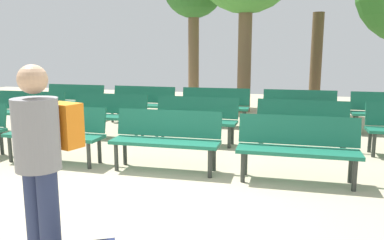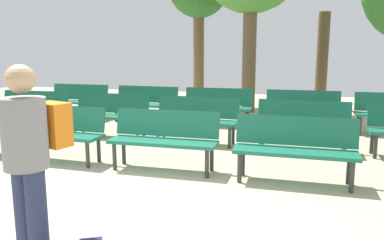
# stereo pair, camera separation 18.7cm
# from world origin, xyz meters

# --- Properties ---
(ground_plane) EXTENTS (24.00, 24.00, 0.00)m
(ground_plane) POSITION_xyz_m (0.00, 0.00, 0.00)
(ground_plane) COLOR #BCAD8E
(bench_r0_c1) EXTENTS (1.60, 0.48, 0.87)m
(bench_r0_c1) POSITION_xyz_m (-1.90, 1.54, 0.50)
(bench_r0_c1) COLOR #19664C
(bench_r0_c1) RESTS_ON ground_plane
(bench_r0_c2) EXTENTS (1.62, 0.54, 0.87)m
(bench_r0_c2) POSITION_xyz_m (-0.07, 1.60, 0.50)
(bench_r0_c2) COLOR #19664C
(bench_r0_c2) RESTS_ON ground_plane
(bench_r0_c3) EXTENTS (1.61, 0.53, 0.87)m
(bench_r0_c3) POSITION_xyz_m (1.79, 1.59, 0.50)
(bench_r0_c3) COLOR #19664C
(bench_r0_c3) RESTS_ON ground_plane
(bench_r1_c0) EXTENTS (1.62, 0.55, 0.87)m
(bench_r1_c0) POSITION_xyz_m (-3.81, 3.31, 0.50)
(bench_r1_c0) COLOR #19664C
(bench_r1_c0) RESTS_ON ground_plane
(bench_r1_c1) EXTENTS (1.61, 0.51, 0.87)m
(bench_r1_c1) POSITION_xyz_m (-1.94, 3.35, 0.50)
(bench_r1_c1) COLOR #19664C
(bench_r1_c1) RESTS_ON ground_plane
(bench_r1_c2) EXTENTS (1.60, 0.50, 0.87)m
(bench_r1_c2) POSITION_xyz_m (-0.09, 3.32, 0.50)
(bench_r1_c2) COLOR #19664C
(bench_r1_c2) RESTS_ON ground_plane
(bench_r1_c3) EXTENTS (1.60, 0.49, 0.87)m
(bench_r1_c3) POSITION_xyz_m (1.86, 3.35, 0.50)
(bench_r1_c3) COLOR #19664C
(bench_r1_c3) RESTS_ON ground_plane
(bench_r2_c0) EXTENTS (1.60, 0.49, 0.87)m
(bench_r2_c0) POSITION_xyz_m (-3.82, 5.04, 0.50)
(bench_r2_c0) COLOR #19664C
(bench_r2_c0) RESTS_ON ground_plane
(bench_r2_c1) EXTENTS (1.60, 0.50, 0.87)m
(bench_r2_c1) POSITION_xyz_m (-1.92, 5.07, 0.50)
(bench_r2_c1) COLOR #19664C
(bench_r2_c1) RESTS_ON ground_plane
(bench_r2_c2) EXTENTS (1.62, 0.55, 0.87)m
(bench_r2_c2) POSITION_xyz_m (-0.11, 5.13, 0.50)
(bench_r2_c2) COLOR #19664C
(bench_r2_c2) RESTS_ON ground_plane
(bench_r2_c3) EXTENTS (1.62, 0.55, 0.87)m
(bench_r2_c3) POSITION_xyz_m (1.81, 5.18, 0.50)
(bench_r2_c3) COLOR #19664C
(bench_r2_c3) RESTS_ON ground_plane
(tree_1) EXTENTS (0.34, 0.34, 2.88)m
(tree_1) POSITION_xyz_m (2.25, 8.82, 1.44)
(tree_1) COLOR brown
(tree_1) RESTS_ON ground_plane
(visitor_with_backpack) EXTENTS (0.44, 0.58, 1.65)m
(visitor_with_backpack) POSITION_xyz_m (-0.11, -1.17, 0.94)
(visitor_with_backpack) COLOR navy
(visitor_with_backpack) RESTS_ON ground_plane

